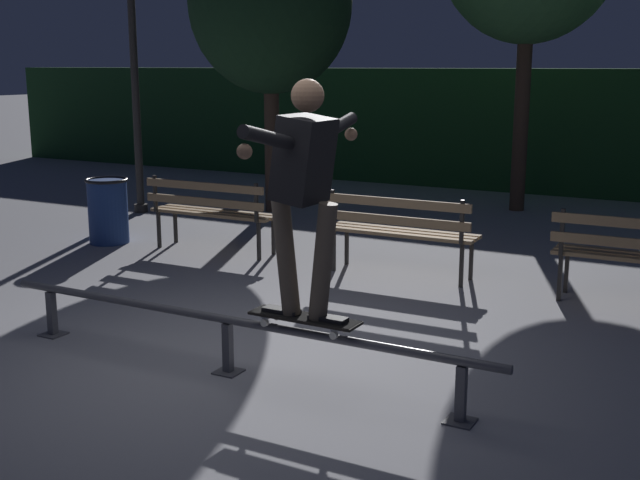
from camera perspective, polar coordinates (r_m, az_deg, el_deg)
name	(u,v)px	position (r m, az deg, el deg)	size (l,w,h in m)	color
ground_plane	(243,364)	(6.02, -5.43, -8.71)	(90.00, 90.00, 0.00)	gray
hedge_backdrop	(550,130)	(14.61, 15.93, 7.47)	(24.00, 1.20, 2.09)	#193D1E
grind_rail	(227,328)	(5.76, -6.57, -6.24)	(4.06, 0.18, 0.43)	#47474C
skateboard	(304,319)	(5.39, -1.11, -5.58)	(0.78, 0.21, 0.09)	black
skateboarder	(304,179)	(5.18, -1.12, 4.32)	(0.62, 1.41, 1.56)	black
park_bench_leftmost	(210,207)	(9.44, -7.77, 2.31)	(1.61, 0.43, 0.88)	#282623
park_bench_left_center	(399,226)	(8.29, 5.58, 0.98)	(1.61, 0.43, 0.88)	#282623
tree_far_left	(270,3)	(11.99, -3.54, 16.36)	(2.35, 2.35, 4.31)	#3D2D23
lamp_post_left	(133,41)	(12.16, -13.08, 13.52)	(0.32, 0.32, 3.90)	#282623
trash_can	(108,210)	(10.23, -14.76, 2.08)	(0.52, 0.52, 0.80)	navy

